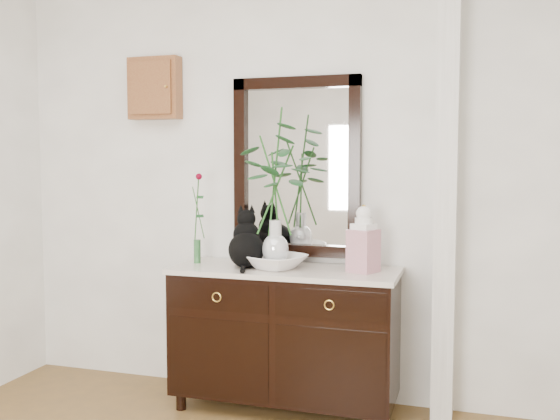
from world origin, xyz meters
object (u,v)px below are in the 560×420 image
(sideboard, at_px, (285,331))
(lotus_bowl, at_px, (275,262))
(ginger_jar, at_px, (363,238))
(cat, at_px, (246,238))

(sideboard, bearing_deg, lotus_bowl, -141.26)
(ginger_jar, bearing_deg, sideboard, -178.85)
(cat, height_order, ginger_jar, ginger_jar)
(lotus_bowl, bearing_deg, ginger_jar, 5.34)
(sideboard, bearing_deg, ginger_jar, 1.15)
(sideboard, distance_m, ginger_jar, 0.73)
(sideboard, xyz_separation_m, lotus_bowl, (-0.05, -0.04, 0.42))
(sideboard, relative_size, lotus_bowl, 3.92)
(sideboard, bearing_deg, cat, -172.34)
(sideboard, xyz_separation_m, ginger_jar, (0.46, 0.01, 0.57))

